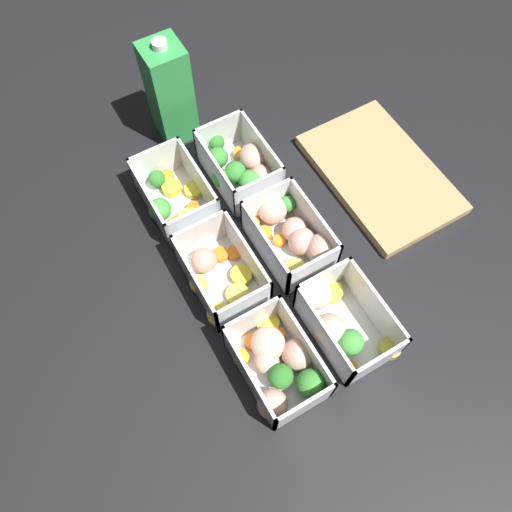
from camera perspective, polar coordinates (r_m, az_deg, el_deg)
ground_plane at (r=0.82m, az=0.00°, el=-0.85°), size 4.00×4.00×0.00m
container_near_left at (r=0.86m, az=-9.39°, el=6.57°), size 0.15×0.11×0.08m
container_near_center at (r=0.78m, az=-4.18°, el=-1.94°), size 0.15×0.11×0.08m
container_near_right at (r=0.73m, az=2.71°, el=-12.24°), size 0.16×0.12×0.08m
container_far_left at (r=0.88m, az=-1.75°, el=10.08°), size 0.15×0.12×0.08m
container_far_center at (r=0.81m, az=4.33°, el=2.49°), size 0.17×0.12×0.08m
container_far_right at (r=0.76m, az=9.37°, el=-7.25°), size 0.18×0.12×0.08m
juice_carton at (r=0.91m, az=-9.84°, el=17.91°), size 0.07×0.07×0.20m
cutting_board at (r=0.92m, az=13.99°, el=9.11°), size 0.28×0.18×0.02m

